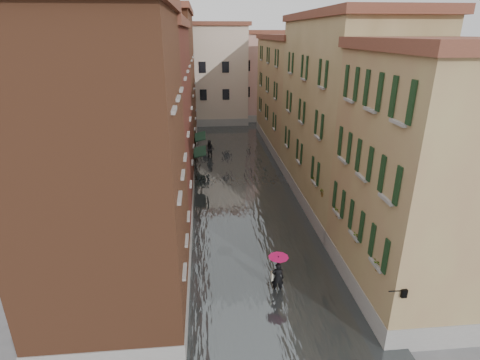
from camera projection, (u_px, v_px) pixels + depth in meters
name	position (u px, v px, depth m)	size (l,w,h in m)	color
ground	(264.00, 272.00, 20.44)	(120.00, 120.00, 0.00)	#555558
floodwater	(241.00, 182.00, 32.44)	(10.00, 60.00, 0.20)	#3E4445
building_left_near	(109.00, 179.00, 15.58)	(6.00, 8.00, 13.00)	brown
building_left_mid	(146.00, 125.00, 25.86)	(6.00, 14.00, 12.50)	brown
building_left_far	(165.00, 85.00, 39.47)	(6.00, 16.00, 14.00)	brown
building_right_near	(425.00, 184.00, 17.09)	(6.00, 8.00, 11.50)	#956C4D
building_right_mid	(343.00, 117.00, 27.00)	(6.00, 14.00, 13.00)	tan
building_right_far	(294.00, 95.00, 41.16)	(6.00, 16.00, 11.50)	#956C4D
building_end_cream	(203.00, 76.00, 52.97)	(12.00, 9.00, 13.00)	#C5AE9C
building_end_pink	(263.00, 77.00, 55.80)	(10.00, 9.00, 12.00)	tan
awning_near	(199.00, 153.00, 32.50)	(1.09, 2.91, 2.80)	#163321
awning_far	(200.00, 137.00, 37.25)	(1.09, 3.26, 2.80)	#163321
wall_lantern	(403.00, 293.00, 14.16)	(0.71, 0.22, 0.35)	black
window_planters	(340.00, 207.00, 19.96)	(0.59, 10.49, 0.84)	brown
pedestrian_main	(278.00, 271.00, 18.38)	(1.00, 1.00, 2.06)	black
pedestrian_far	(210.00, 149.00, 38.63)	(0.91, 0.71, 1.87)	black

